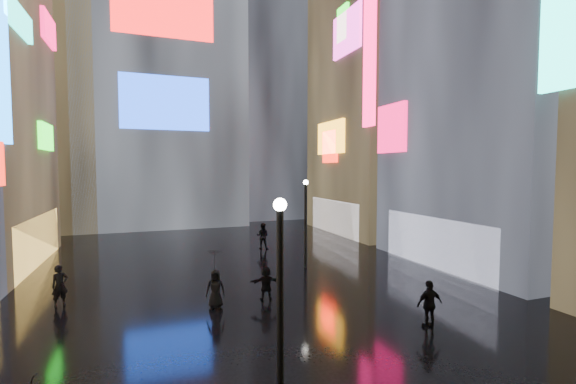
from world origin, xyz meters
TOP-DOWN VIEW (x-y plane):
  - ground at (0.00, 20.00)m, footprint 140.00×140.00m
  - building_right_mid at (15.98, 17.01)m, footprint 10.28×13.70m
  - building_right_far at (15.98, 30.00)m, footprint 10.28×12.00m
  - tower_main at (-3.00, 43.97)m, footprint 16.00×14.20m
  - tower_flank_right at (9.00, 46.00)m, footprint 12.00×12.00m
  - tower_flank_left at (-14.00, 42.00)m, footprint 10.00×10.00m
  - lamp_near at (-2.08, 6.87)m, footprint 0.30×0.30m
  - lamp_far at (3.94, 19.70)m, footprint 0.30×0.30m
  - pedestrian_3 at (4.87, 10.15)m, footprint 1.06×0.51m
  - pedestrian_4 at (-2.18, 14.87)m, footprint 0.91×0.73m
  - pedestrian_5 at (0.09, 15.06)m, footprint 1.47×0.70m
  - pedestrian_6 at (-8.36, 17.36)m, footprint 0.77×0.68m
  - pedestrian_7 at (3.10, 25.79)m, footprint 1.14×1.07m
  - umbrella_2 at (-2.18, 14.87)m, footprint 1.13×1.12m

SIDE VIEW (x-z plane):
  - ground at x=0.00m, z-range 0.00..0.00m
  - pedestrian_5 at x=0.09m, z-range 0.00..1.52m
  - pedestrian_4 at x=-2.18m, z-range 0.00..1.61m
  - pedestrian_3 at x=4.87m, z-range 0.00..1.75m
  - pedestrian_6 at x=-8.36m, z-range 0.00..1.76m
  - pedestrian_7 at x=3.10m, z-range 0.00..1.88m
  - umbrella_2 at x=-2.18m, z-range 1.61..2.49m
  - lamp_near at x=-2.08m, z-range 0.34..5.54m
  - lamp_far at x=3.94m, z-range 0.34..5.54m
  - tower_flank_left at x=-14.00m, z-range 0.00..26.00m
  - building_right_far at x=15.98m, z-range -0.02..27.98m
  - building_right_mid at x=15.98m, z-range -0.01..29.99m
  - tower_flank_right at x=9.00m, z-range 0.00..34.00m
  - tower_main at x=-3.00m, z-range 0.01..42.01m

